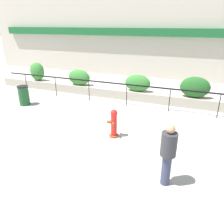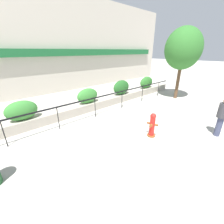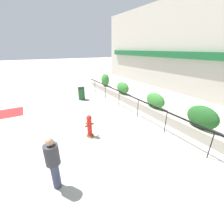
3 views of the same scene
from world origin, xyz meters
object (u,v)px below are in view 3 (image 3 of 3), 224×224
object	(u,v)px
fire_hydrant	(89,126)
trash_bin	(81,93)
hedge_bush_1	(123,88)
hedge_bush_2	(155,100)
pedestrian	(53,161)
hedge_bush_0	(105,80)
hedge_bush_3	(202,117)

from	to	relation	value
fire_hydrant	trash_bin	distance (m)	5.77
hedge_bush_1	fire_hydrant	world-z (taller)	hedge_bush_1
hedge_bush_2	pedestrian	bearing A→B (deg)	-68.26
fire_hydrant	pedestrian	distance (m)	2.96
hedge_bush_2	fire_hydrant	world-z (taller)	hedge_bush_2
hedge_bush_1	fire_hydrant	size ratio (longest dim) A/B	1.29
hedge_bush_0	trash_bin	size ratio (longest dim) A/B	1.14
hedge_bush_3	fire_hydrant	bearing A→B (deg)	-120.28
hedge_bush_3	fire_hydrant	xyz separation A→B (m)	(-2.59, -4.44, -0.47)
hedge_bush_2	trash_bin	size ratio (longest dim) A/B	1.39
hedge_bush_1	hedge_bush_2	xyz separation A→B (m)	(3.61, 0.00, -0.00)
hedge_bush_0	hedge_bush_2	xyz separation A→B (m)	(6.68, 0.00, -0.12)
hedge_bush_1	hedge_bush_2	bearing A→B (deg)	0.00
hedge_bush_0	hedge_bush_2	distance (m)	6.68
hedge_bush_0	hedge_bush_3	size ratio (longest dim) A/B	0.80
hedge_bush_2	trash_bin	world-z (taller)	hedge_bush_2
pedestrian	trash_bin	world-z (taller)	pedestrian
pedestrian	trash_bin	distance (m)	8.51
hedge_bush_0	hedge_bush_3	bearing A→B (deg)	0.00
hedge_bush_1	trash_bin	size ratio (longest dim) A/B	1.38
fire_hydrant	pedestrian	world-z (taller)	pedestrian
hedge_bush_0	hedge_bush_2	bearing A→B (deg)	0.00
hedge_bush_0	fire_hydrant	xyz separation A→B (m)	(7.02, -4.44, -0.52)
trash_bin	hedge_bush_2	bearing A→B (deg)	29.26
fire_hydrant	trash_bin	xyz separation A→B (m)	(-5.56, 1.51, -0.04)
hedge_bush_0	hedge_bush_1	distance (m)	3.07
hedge_bush_1	trash_bin	bearing A→B (deg)	-118.88
hedge_bush_0	pedestrian	xyz separation A→B (m)	(9.22, -6.37, -0.09)
hedge_bush_0	fire_hydrant	world-z (taller)	hedge_bush_0
hedge_bush_0	hedge_bush_1	xyz separation A→B (m)	(3.07, 0.00, -0.12)
hedge_bush_2	fire_hydrant	distance (m)	4.47
hedge_bush_0	hedge_bush_2	size ratio (longest dim) A/B	0.82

